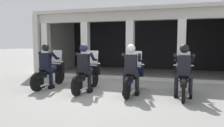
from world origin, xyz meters
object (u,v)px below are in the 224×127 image
Objects in this scene: police_officer_far_left at (46,62)px; motorcycle_far_right at (183,80)px; police_officer_center_right at (131,65)px; police_officer_center_left at (84,64)px; motorcycle_center_right at (133,78)px; police_officer_far_right at (184,66)px; motorcycle_far_left at (51,73)px; motorcycle_center_left at (88,76)px.

motorcycle_far_right is at bearing 12.97° from police_officer_far_left.
police_officer_center_right is at bearing 7.58° from police_officer_far_left.
police_officer_center_left and police_officer_center_right have the same top height.
motorcycle_far_right is (3.10, 0.49, -0.44)m from police_officer_center_left.
motorcycle_center_right is (1.55, 0.37, -0.44)m from police_officer_center_left.
motorcycle_far_right is at bearing 16.11° from police_officer_center_left.
police_officer_far_right is (1.55, -0.16, 0.44)m from motorcycle_center_right.
police_officer_far_left reaches higher than motorcycle_far_right.
police_officer_center_right reaches higher than motorcycle_far_right.
motorcycle_center_left is (1.55, -0.16, 0.00)m from motorcycle_far_left.
police_officer_far_right is (4.65, -0.24, 0.44)m from motorcycle_far_left.
motorcycle_far_right is (4.66, 0.33, -0.44)m from police_officer_far_left.
police_officer_center_right is (1.55, 0.09, 0.00)m from police_officer_center_left.
police_officer_far_left is 1.62m from motorcycle_center_left.
motorcycle_far_left is at bearing -178.59° from motorcycle_center_left.
police_officer_far_left is 1.00× the size of police_officer_far_right.
motorcycle_far_left is at bearing 98.63° from police_officer_far_left.
motorcycle_center_right is 1.62m from police_officer_far_right.
police_officer_center_left is 0.78× the size of motorcycle_far_right.
police_officer_center_right is 1.00× the size of police_officer_far_right.
motorcycle_far_right is 0.52m from police_officer_far_right.
motorcycle_center_right is at bearing 179.64° from police_officer_far_right.
motorcycle_far_right is (3.10, 0.20, 0.00)m from motorcycle_center_left.
police_officer_center_right is 1.66m from motorcycle_far_right.
police_officer_far_right reaches higher than motorcycle_center_left.
motorcycle_center_right and motorcycle_far_right have the same top height.
police_officer_far_left is 0.78× the size of motorcycle_center_left.
motorcycle_far_left and motorcycle_center_left have the same top height.
motorcycle_far_left is 1.00× the size of motorcycle_far_right.
motorcycle_center_right is (3.10, 0.21, -0.44)m from police_officer_far_left.
police_officer_far_left is at bearing -174.51° from police_officer_center_right.
motorcycle_far_left is 0.52m from police_officer_far_left.
police_officer_center_left is 0.78× the size of motorcycle_center_right.
motorcycle_far_right is at bearing 11.21° from motorcycle_center_right.
motorcycle_center_left is 1.29× the size of police_officer_center_right.
motorcycle_far_right is at bearing 95.42° from police_officer_far_right.
police_officer_far_right reaches higher than motorcycle_center_right.
police_officer_center_left is 1.00× the size of police_officer_far_right.
motorcycle_center_left is 3.13m from police_officer_far_right.
motorcycle_far_left is 3.15m from police_officer_center_right.
police_officer_far_right is (1.55, 0.12, 0.00)m from police_officer_center_right.
motorcycle_center_left and motorcycle_far_right have the same top height.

